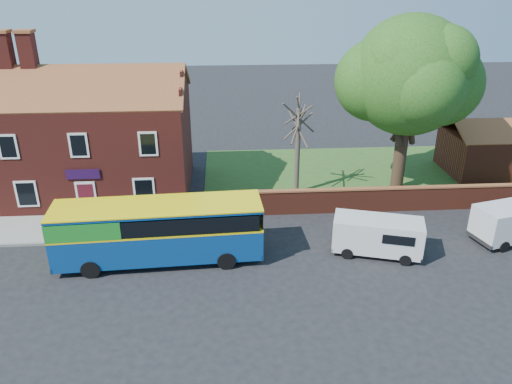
{
  "coord_description": "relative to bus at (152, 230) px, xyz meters",
  "views": [
    {
      "loc": [
        1.48,
        -20.7,
        13.96
      ],
      "look_at": [
        3.18,
        5.0,
        2.43
      ],
      "focal_mm": 35.0,
      "sensor_mm": 36.0,
      "label": 1
    }
  ],
  "objects": [
    {
      "name": "ground",
      "position": [
        2.34,
        -2.01,
        -1.81
      ],
      "size": [
        120.0,
        120.0,
        0.0
      ],
      "primitive_type": "plane",
      "color": "black",
      "rests_on": "ground"
    },
    {
      "name": "boundary_wall",
      "position": [
        15.34,
        4.99,
        -1.0
      ],
      "size": [
        22.0,
        0.38,
        1.6
      ],
      "color": "maroon",
      "rests_on": "ground"
    },
    {
      "name": "shop_building",
      "position": [
        -4.69,
        9.49,
        1.6
      ],
      "size": [
        12.3,
        8.13,
        10.5
      ],
      "color": "maroon",
      "rests_on": "ground"
    },
    {
      "name": "van_near",
      "position": [
        11.78,
        -0.07,
        -0.68
      ],
      "size": [
        4.95,
        3.08,
        2.03
      ],
      "rotation": [
        0.0,
        0.0,
        -0.29
      ],
      "color": "silver",
      "rests_on": "ground"
    },
    {
      "name": "pavement",
      "position": [
        -4.66,
        3.74,
        -1.75
      ],
      "size": [
        18.0,
        3.5,
        0.12
      ],
      "primitive_type": "cube",
      "color": "gray",
      "rests_on": "ground"
    },
    {
      "name": "bare_tree",
      "position": [
        8.59,
        8.07,
        1.49
      ],
      "size": [
        2.41,
        2.87,
        6.43
      ],
      "color": "#4C4238",
      "rests_on": "ground"
    },
    {
      "name": "kerb",
      "position": [
        -4.66,
        1.99,
        -1.74
      ],
      "size": [
        18.0,
        0.15,
        0.14
      ],
      "primitive_type": "cube",
      "color": "slate",
      "rests_on": "ground"
    },
    {
      "name": "outbuilding",
      "position": [
        24.34,
        10.99,
        -0.21
      ],
      "size": [
        8.2,
        5.06,
        4.17
      ],
      "color": "maroon",
      "rests_on": "ground"
    },
    {
      "name": "grass_strip",
      "position": [
        15.34,
        10.99,
        -1.79
      ],
      "size": [
        26.0,
        12.0,
        0.04
      ],
      "primitive_type": "cube",
      "color": "#426B28",
      "rests_on": "ground"
    },
    {
      "name": "bus",
      "position": [
        0.0,
        0.0,
        0.0
      ],
      "size": [
        10.63,
        3.21,
        3.2
      ],
      "rotation": [
        0.0,
        0.0,
        0.05
      ],
      "color": "navy",
      "rests_on": "ground"
    },
    {
      "name": "large_tree",
      "position": [
        15.65,
        8.33,
        5.8
      ],
      "size": [
        9.54,
        7.55,
        11.63
      ],
      "color": "black",
      "rests_on": "ground"
    }
  ]
}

